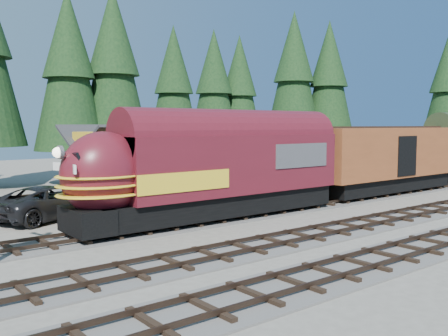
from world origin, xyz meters
TOP-DOWN VIEW (x-y plane):
  - ground at (0.00, 0.00)m, footprint 120.00×120.00m
  - track_siding at (10.00, 4.00)m, footprint 68.00×3.20m
  - track_main_south at (10.00, -2.00)m, footprint 68.00×3.20m
  - depot at (-0.00, 10.50)m, footprint 12.80×7.00m
  - conifer_backdrop at (8.54, 24.06)m, footprint 79.42×21.67m
  - locomotive at (-1.73, 4.00)m, footprint 17.08×3.40m
  - boxcar at (15.19, 4.00)m, footprint 14.95×3.20m
  - pickup_truck_a at (-8.02, 10.15)m, footprint 7.47×5.25m

SIDE VIEW (x-z plane):
  - ground at x=0.00m, z-range 0.00..0.00m
  - track_siding at x=10.00m, z-range -0.11..0.22m
  - track_main_south at x=10.00m, z-range -0.11..0.22m
  - pickup_truck_a at x=-8.02m, z-range 0.00..1.89m
  - locomotive at x=-1.73m, z-range 0.37..5.02m
  - boxcar at x=15.19m, z-range 0.45..5.15m
  - depot at x=0.00m, z-range 0.31..5.61m
  - conifer_backdrop at x=8.54m, z-range 1.60..18.63m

